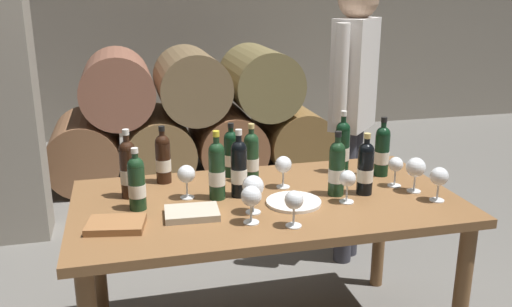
{
  "coord_description": "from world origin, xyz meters",
  "views": [
    {
      "loc": [
        -0.6,
        -2.2,
        1.67
      ],
      "look_at": [
        0.0,
        0.2,
        0.91
      ],
      "focal_mm": 38.48,
      "sensor_mm": 36.0,
      "label": 1
    }
  ],
  "objects": [
    {
      "name": "cellar_back_wall",
      "position": [
        0.0,
        4.2,
        1.4
      ],
      "size": [
        10.0,
        0.24,
        2.8
      ],
      "primitive_type": "cube",
      "color": "gray",
      "rests_on": "ground_plane"
    },
    {
      "name": "barrel_stack",
      "position": [
        -0.0,
        2.6,
        0.53
      ],
      "size": [
        2.49,
        0.9,
        1.15
      ],
      "color": "brown",
      "rests_on": "ground_plane"
    },
    {
      "name": "stone_pillar",
      "position": [
        -1.3,
        1.6,
        1.3
      ],
      "size": [
        0.32,
        0.32,
        2.6
      ],
      "primitive_type": "cube",
      "color": "gray",
      "rests_on": "ground_plane"
    },
    {
      "name": "dining_table",
      "position": [
        0.0,
        0.0,
        0.67
      ],
      "size": [
        1.7,
        0.9,
        0.76
      ],
      "color": "brown",
      "rests_on": "ground_plane"
    },
    {
      "name": "wine_bottle_0",
      "position": [
        0.32,
        -0.03,
        0.89
      ],
      "size": [
        0.07,
        0.07,
        0.3
      ],
      "color": "#19381E",
      "rests_on": "dining_table"
    },
    {
      "name": "wine_bottle_1",
      "position": [
        -0.43,
        0.32,
        0.88
      ],
      "size": [
        0.07,
        0.07,
        0.28
      ],
      "color": "black",
      "rests_on": "dining_table"
    },
    {
      "name": "wine_bottle_2",
      "position": [
        -0.59,
        0.17,
        0.89
      ],
      "size": [
        0.07,
        0.07,
        0.31
      ],
      "color": "black",
      "rests_on": "dining_table"
    },
    {
      "name": "wine_bottle_3",
      "position": [
        -0.21,
        0.05,
        0.89
      ],
      "size": [
        0.07,
        0.07,
        0.31
      ],
      "color": "#19381E",
      "rests_on": "dining_table"
    },
    {
      "name": "wine_bottle_4",
      "position": [
        0.45,
        -0.05,
        0.88
      ],
      "size": [
        0.07,
        0.07,
        0.28
      ],
      "color": "black",
      "rests_on": "dining_table"
    },
    {
      "name": "wine_bottle_5",
      "position": [
        0.63,
        0.17,
        0.89
      ],
      "size": [
        0.07,
        0.07,
        0.3
      ],
      "color": "black",
      "rests_on": "dining_table"
    },
    {
      "name": "wine_bottle_6",
      "position": [
        -0.11,
        0.06,
        0.89
      ],
      "size": [
        0.07,
        0.07,
        0.31
      ],
      "color": "black",
      "rests_on": "dining_table"
    },
    {
      "name": "wine_bottle_7",
      "position": [
        -0.56,
        0.01,
        0.88
      ],
      "size": [
        0.07,
        0.07,
        0.27
      ],
      "color": "#19381E",
      "rests_on": "dining_table"
    },
    {
      "name": "wine_bottle_8",
      "position": [
        0.46,
        0.26,
        0.9
      ],
      "size": [
        0.07,
        0.07,
        0.32
      ],
      "color": "black",
      "rests_on": "dining_table"
    },
    {
      "name": "wine_bottle_9",
      "position": [
        -0.02,
        0.23,
        0.89
      ],
      "size": [
        0.07,
        0.07,
        0.29
      ],
      "color": "#19381E",
      "rests_on": "dining_table"
    },
    {
      "name": "wine_bottle_10",
      "position": [
        -0.09,
        0.34,
        0.88
      ],
      "size": [
        0.07,
        0.07,
        0.27
      ],
      "color": "black",
      "rests_on": "dining_table"
    },
    {
      "name": "wine_glass_0",
      "position": [
        -0.34,
        0.09,
        0.87
      ],
      "size": [
        0.08,
        0.08,
        0.15
      ],
      "color": "white",
      "rests_on": "dining_table"
    },
    {
      "name": "wine_glass_1",
      "position": [
        0.63,
        0.01,
        0.86
      ],
      "size": [
        0.07,
        0.07,
        0.14
      ],
      "color": "white",
      "rests_on": "dining_table"
    },
    {
      "name": "wine_glass_2",
      "position": [
        -0.1,
        -0.14,
        0.87
      ],
      "size": [
        0.09,
        0.09,
        0.16
      ],
      "color": "white",
      "rests_on": "dining_table"
    },
    {
      "name": "wine_glass_3",
      "position": [
        0.11,
        0.12,
        0.87
      ],
      "size": [
        0.08,
        0.08,
        0.15
      ],
      "color": "white",
      "rests_on": "dining_table"
    },
    {
      "name": "wine_glass_4",
      "position": [
        0.33,
        -0.13,
        0.86
      ],
      "size": [
        0.07,
        0.07,
        0.15
      ],
      "color": "white",
      "rests_on": "dining_table"
    },
    {
      "name": "wine_glass_5",
      "position": [
        0.72,
        -0.21,
        0.87
      ],
      "size": [
        0.08,
        0.08,
        0.15
      ],
      "color": "white",
      "rests_on": "dining_table"
    },
    {
      "name": "wine_glass_6",
      "position": [
        0.68,
        -0.08,
        0.87
      ],
      "size": [
        0.09,
        0.09,
        0.16
      ],
      "color": "white",
      "rests_on": "dining_table"
    },
    {
      "name": "wine_glass_7",
      "position": [
        -0.13,
        -0.24,
        0.87
      ],
      "size": [
        0.08,
        0.08,
        0.16
      ],
      "color": "white",
      "rests_on": "dining_table"
    },
    {
      "name": "wine_glass_8",
      "position": [
        0.02,
        -0.31,
        0.87
      ],
      "size": [
        0.08,
        0.08,
        0.15
      ],
      "color": "white",
      "rests_on": "dining_table"
    },
    {
      "name": "tasting_notebook",
      "position": [
        -0.35,
        -0.12,
        0.77
      ],
      "size": [
        0.23,
        0.17,
        0.03
      ],
      "primitive_type": "cube",
      "rotation": [
        0.0,
        0.0,
        -0.06
      ],
      "color": "#B2A893",
      "rests_on": "dining_table"
    },
    {
      "name": "leather_ledger",
      "position": [
        -0.65,
        -0.16,
        0.77
      ],
      "size": [
        0.24,
        0.2,
        0.03
      ],
      "primitive_type": "cube",
      "rotation": [
        0.0,
        0.0,
        -0.17
      ],
      "color": "#936038",
      "rests_on": "dining_table"
    },
    {
      "name": "serving_plate",
      "position": [
        0.1,
        -0.09,
        0.77
      ],
      "size": [
        0.24,
        0.24,
        0.01
      ],
      "primitive_type": "cylinder",
      "color": "white",
      "rests_on": "dining_table"
    },
    {
      "name": "sommelier_presenting",
      "position": [
        0.73,
        0.75,
        1.04
      ],
      "size": [
        0.37,
        0.38,
        1.72
      ],
      "color": "#383842",
      "rests_on": "ground_plane"
    }
  ]
}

